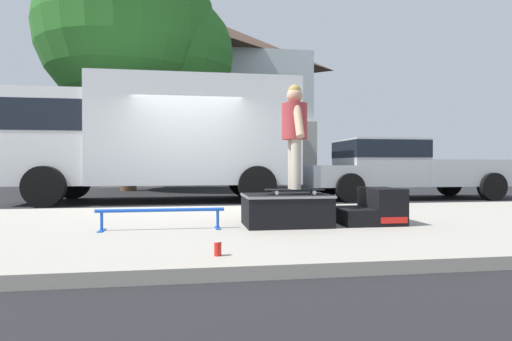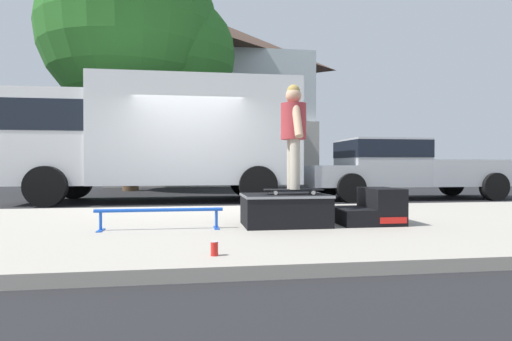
% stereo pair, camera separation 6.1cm
% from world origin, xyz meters
% --- Properties ---
extents(ground_plane, '(140.00, 140.00, 0.00)m').
position_xyz_m(ground_plane, '(0.00, 0.00, 0.00)').
color(ground_plane, black).
extents(sidewalk_slab, '(50.00, 5.00, 0.12)m').
position_xyz_m(sidewalk_slab, '(0.00, -3.00, 0.06)').
color(sidewalk_slab, '#A8A093').
rests_on(sidewalk_slab, ground).
extents(skate_box, '(1.12, 0.80, 0.41)m').
position_xyz_m(skate_box, '(1.28, -3.33, 0.34)').
color(skate_box, black).
rests_on(skate_box, sidewalk_slab).
extents(kicker_ramp, '(0.83, 0.73, 0.49)m').
position_xyz_m(kicker_ramp, '(2.50, -3.33, 0.32)').
color(kicker_ramp, black).
rests_on(kicker_ramp, sidewalk_slab).
extents(grind_rail, '(1.57, 0.28, 0.26)m').
position_xyz_m(grind_rail, '(-0.33, -3.44, 0.32)').
color(grind_rail, blue).
rests_on(grind_rail, sidewalk_slab).
extents(skateboard, '(0.79, 0.25, 0.07)m').
position_xyz_m(skateboard, '(1.40, -3.31, 0.59)').
color(skateboard, black).
rests_on(skateboard, skate_box).
extents(skater_kid, '(0.34, 0.71, 1.39)m').
position_xyz_m(skater_kid, '(1.40, -3.31, 1.42)').
color(skater_kid, '#B7AD99').
rests_on(skater_kid, skateboard).
extents(soda_can, '(0.07, 0.07, 0.13)m').
position_xyz_m(soda_can, '(0.26, -5.08, 0.18)').
color(soda_can, red).
rests_on(soda_can, sidewalk_slab).
extents(box_truck, '(6.91, 2.63, 3.05)m').
position_xyz_m(box_truck, '(-0.77, 2.20, 1.70)').
color(box_truck, silver).
rests_on(box_truck, ground).
extents(pickup_truck_silver, '(5.70, 2.09, 1.61)m').
position_xyz_m(pickup_truck_silver, '(5.66, 2.04, 0.89)').
color(pickup_truck_silver, '#B2B5BA').
rests_on(pickup_truck_silver, ground).
extents(street_tree_main, '(6.85, 6.22, 8.80)m').
position_xyz_m(street_tree_main, '(-1.73, 6.83, 5.51)').
color(street_tree_main, brown).
rests_on(street_tree_main, ground).
extents(house_behind, '(9.54, 8.22, 8.40)m').
position_xyz_m(house_behind, '(1.02, 13.16, 4.24)').
color(house_behind, silver).
rests_on(house_behind, ground).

